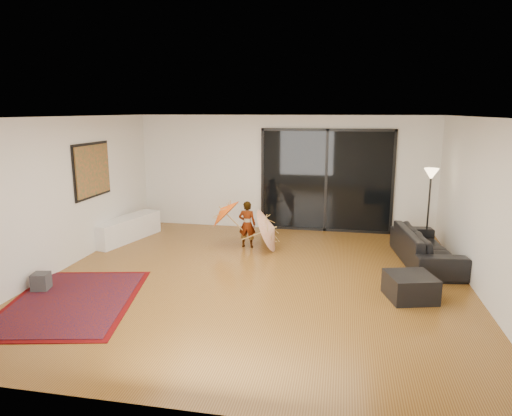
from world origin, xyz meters
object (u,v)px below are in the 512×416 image
(ottoman, at_px, (410,287))
(sofa, at_px, (426,247))
(child, at_px, (247,224))
(media_console, at_px, (127,229))

(ottoman, bearing_deg, sofa, 74.25)
(sofa, xyz_separation_m, child, (-3.48, 0.38, 0.18))
(ottoman, bearing_deg, media_console, 159.09)
(child, bearing_deg, media_console, -0.38)
(sofa, bearing_deg, media_console, 79.22)
(sofa, relative_size, child, 2.19)
(ottoman, bearing_deg, child, 144.10)
(sofa, distance_m, child, 3.51)
(sofa, bearing_deg, ottoman, 157.16)
(sofa, height_order, ottoman, sofa)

